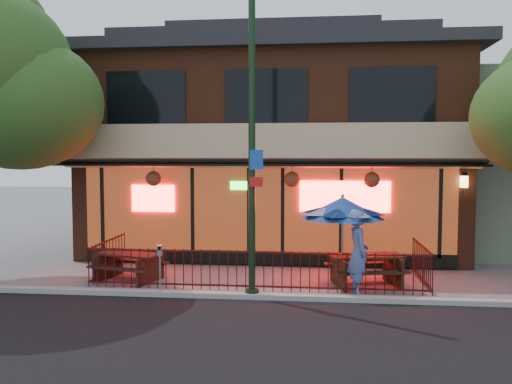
# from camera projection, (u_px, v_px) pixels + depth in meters

# --- Properties ---
(ground) EXTENTS (80.00, 80.00, 0.00)m
(ground) POSITION_uv_depth(u_px,v_px,m) (254.00, 293.00, 12.96)
(ground) COLOR gray
(ground) RESTS_ON ground
(curb) EXTENTS (80.00, 0.25, 0.12)m
(curb) POSITION_uv_depth(u_px,v_px,m) (251.00, 296.00, 12.46)
(curb) COLOR #999993
(curb) RESTS_ON ground
(restaurant_building) EXTENTS (12.96, 9.49, 8.05)m
(restaurant_building) POSITION_uv_depth(u_px,v_px,m) (276.00, 132.00, 19.73)
(restaurant_building) COLOR brown
(restaurant_building) RESTS_ON ground
(patio_fence) EXTENTS (8.44, 2.62, 1.00)m
(patio_fence) POSITION_uv_depth(u_px,v_px,m) (256.00, 263.00, 13.42)
(patio_fence) COLOR #410D0E
(patio_fence) RESTS_ON ground
(street_light) EXTENTS (0.43, 0.32, 7.00)m
(street_light) POSITION_uv_depth(u_px,v_px,m) (252.00, 162.00, 12.35)
(street_light) COLOR black
(street_light) RESTS_ON ground
(picnic_table_left) EXTENTS (2.00, 1.73, 0.73)m
(picnic_table_left) POSITION_uv_depth(u_px,v_px,m) (129.00, 263.00, 14.22)
(picnic_table_left) COLOR #391C15
(picnic_table_left) RESTS_ON ground
(picnic_table_right) EXTENTS (2.11, 1.78, 0.79)m
(picnic_table_right) POSITION_uv_depth(u_px,v_px,m) (366.00, 265.00, 13.68)
(picnic_table_right) COLOR #362512
(picnic_table_right) RESTS_ON ground
(patio_umbrella) EXTENTS (2.05, 2.05, 2.35)m
(patio_umbrella) POSITION_uv_depth(u_px,v_px,m) (343.00, 208.00, 13.38)
(patio_umbrella) COLOR gray
(patio_umbrella) RESTS_ON ground
(pedestrian) EXTENTS (0.64, 0.82, 2.00)m
(pedestrian) POSITION_uv_depth(u_px,v_px,m) (358.00, 253.00, 12.73)
(pedestrian) COLOR #4E679D
(pedestrian) RESTS_ON ground
(parking_meter_near) EXTENTS (0.11, 0.10, 1.20)m
(parking_meter_near) POSITION_uv_depth(u_px,v_px,m) (160.00, 262.00, 12.66)
(parking_meter_near) COLOR gray
(parking_meter_near) RESTS_ON ground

